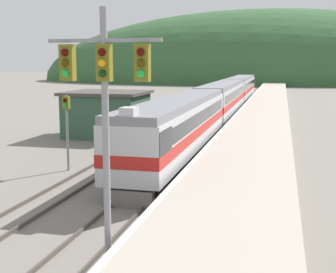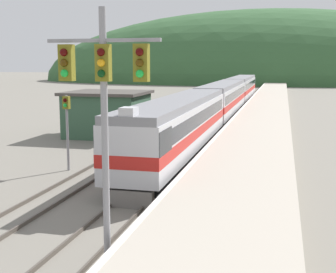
# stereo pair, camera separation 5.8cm
# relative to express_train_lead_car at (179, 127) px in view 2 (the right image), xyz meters

# --- Properties ---
(track_main) EXTENTS (1.52, 180.00, 0.16)m
(track_main) POSITION_rel_express_train_lead_car_xyz_m (0.00, 48.78, -2.06)
(track_main) COLOR #4C443D
(track_main) RESTS_ON ground
(track_siding) EXTENTS (1.52, 180.00, 0.16)m
(track_siding) POSITION_rel_express_train_lead_car_xyz_m (-3.82, 48.78, -2.06)
(track_siding) COLOR #4C443D
(track_siding) RESTS_ON ground
(platform) EXTENTS (5.20, 140.00, 1.06)m
(platform) POSITION_rel_express_train_lead_car_xyz_m (4.35, 28.78, -1.61)
(platform) COLOR #ADA393
(platform) RESTS_ON ground
(distant_hills) EXTENTS (145.30, 65.38, 44.34)m
(distant_hills) POSITION_rel_express_train_lead_car_xyz_m (0.00, 122.51, -2.14)
(distant_hills) COLOR #335B33
(distant_hills) RESTS_ON ground
(station_shed) EXTENTS (6.47, 6.01, 3.72)m
(station_shed) POSITION_rel_express_train_lead_car_xyz_m (-7.94, 8.32, -0.26)
(station_shed) COLOR #385B42
(station_shed) RESTS_ON ground
(express_train_lead_car) EXTENTS (2.88, 20.78, 4.27)m
(express_train_lead_car) POSITION_rel_express_train_lead_car_xyz_m (0.00, 0.00, 0.00)
(express_train_lead_car) COLOR black
(express_train_lead_car) RESTS_ON ground
(carriage_second) EXTENTS (2.87, 21.60, 3.91)m
(carriage_second) POSITION_rel_express_train_lead_car_xyz_m (0.00, 22.31, -0.01)
(carriage_second) COLOR black
(carriage_second) RESTS_ON ground
(carriage_third) EXTENTS (2.87, 21.60, 3.91)m
(carriage_third) POSITION_rel_express_train_lead_car_xyz_m (0.00, 44.79, -0.01)
(carriage_third) COLOR black
(carriage_third) RESTS_ON ground
(signal_mast_main) EXTENTS (3.30, 0.42, 7.62)m
(signal_mast_main) POSITION_rel_express_train_lead_car_xyz_m (1.39, -15.97, 3.09)
(signal_mast_main) COLOR gray
(signal_mast_main) RESTS_ON ground
(signal_post_siding) EXTENTS (0.36, 0.42, 4.29)m
(signal_post_siding) POSITION_rel_express_train_lead_car_xyz_m (-5.53, -4.20, 0.92)
(signal_post_siding) COLOR gray
(signal_post_siding) RESTS_ON ground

